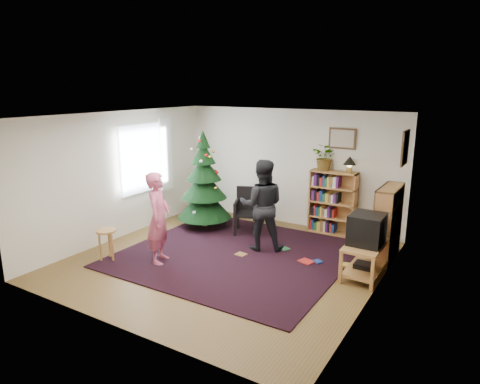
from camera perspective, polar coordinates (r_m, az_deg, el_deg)
The scene contains 23 objects.
floor at distance 7.57m, azimuth -1.78°, elevation -9.10°, with size 5.00×5.00×0.00m, color brown.
ceiling at distance 6.98m, azimuth -1.94°, elevation 10.14°, with size 5.00×5.00×0.00m, color white.
wall_back at distance 9.32m, azimuth 6.56°, elevation 3.28°, with size 5.00×0.02×2.50m, color silver.
wall_front at distance 5.34m, azimuth -16.70°, elevation -5.38°, with size 5.00×0.02×2.50m, color silver.
wall_left at distance 8.76m, azimuth -15.71°, elevation 2.15°, with size 0.02×5.00×2.50m, color silver.
wall_right at distance 6.22m, azimuth 17.86°, elevation -2.74°, with size 0.02×5.00×2.50m, color silver.
rug at distance 7.80m, azimuth -0.57°, elevation -8.29°, with size 3.80×3.60×0.02m, color black.
window_pane at distance 9.11m, azimuth -12.94°, elevation 4.36°, with size 0.04×1.20×1.40m, color silver.
curtain at distance 9.59m, azimuth -9.87°, elevation 4.98°, with size 0.06×0.35×1.60m, color white.
picture_back at distance 8.78m, azimuth 13.49°, elevation 6.95°, with size 0.55×0.03×0.42m.
picture_right at distance 7.77m, azimuth 21.16°, elevation 5.52°, with size 0.03×0.50×0.60m.
christmas_tree at distance 9.08m, azimuth -4.82°, elevation 0.59°, with size 1.15×1.15×2.09m.
bookshelf_back at distance 8.92m, azimuth 12.25°, elevation -1.30°, with size 0.95×0.30×1.30m.
bookshelf_right at distance 7.85m, azimuth 19.08°, elevation -3.86°, with size 0.30×0.95×1.30m.
tv_stand at distance 7.15m, azimuth 16.31°, elevation -8.26°, with size 0.54×0.98×0.55m.
crt_tv at distance 6.99m, azimuth 16.55°, elevation -4.75°, with size 0.51×0.55×0.48m.
armchair at distance 8.81m, azimuth 1.35°, elevation -2.23°, with size 0.68×0.70×0.94m.
stool at distance 7.77m, azimuth -17.37°, elevation -5.71°, with size 0.34×0.34×0.56m.
person_standing at distance 7.37m, azimuth -10.79°, elevation -3.44°, with size 0.58×0.38×1.58m, color #BF4C6D.
person_by_chair at distance 7.81m, azimuth 2.95°, elevation -1.78°, with size 0.82×0.64×1.70m, color black.
potted_plant at distance 8.80m, azimuth 11.32°, elevation 4.60°, with size 0.49×0.43×0.55m, color gray.
table_lamp at distance 8.65m, azimuth 14.42°, elevation 3.94°, with size 0.25×0.25×0.33m.
floor_clutter at distance 7.65m, azimuth 7.75°, elevation -8.65°, with size 1.96×0.85×0.08m.
Camera 1 is at (3.81, -5.83, 2.97)m, focal length 32.00 mm.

